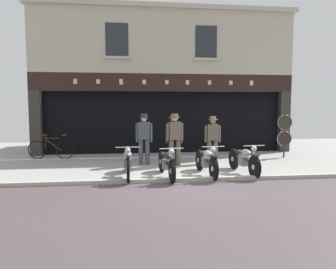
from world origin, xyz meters
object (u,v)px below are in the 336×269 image
motorcycle_left (128,162)px  shopkeeper_center (174,137)px  advert_board_near (125,114)px  salesman_right (213,137)px  tyre_sign_pole (285,131)px  leaning_bicycle (51,149)px  motorcycle_center_right (244,159)px  assistant_far_right (175,137)px  motorcycle_center_left (167,162)px  salesman_left (144,136)px  motorcycle_center (206,161)px

motorcycle_left → shopkeeper_center: size_ratio=1.22×
shopkeeper_center → advert_board_near: size_ratio=1.60×
salesman_right → advert_board_near: 4.16m
salesman_right → tyre_sign_pole: tyre_sign_pole is taller
advert_board_near → leaning_bicycle: bearing=-158.2°
motorcycle_center_right → assistant_far_right: size_ratio=1.17×
motorcycle_center_left → leaning_bicycle: leaning_bicycle is taller
shopkeeper_center → assistant_far_right: assistant_far_right is taller
salesman_right → assistant_far_right: 1.41m
salesman_right → motorcycle_left: bearing=37.0°
motorcycle_left → salesman_left: bearing=-107.5°
shopkeeper_center → assistant_far_right: (0.01, -0.16, 0.01)m
salesman_left → advert_board_near: advert_board_near is taller
motorcycle_center → salesman_left: bearing=-51.8°
motorcycle_left → salesman_right: size_ratio=1.28×
tyre_sign_pole → leaning_bicycle: (-8.87, 0.79, -0.65)m
motorcycle_center → salesman_right: bearing=-113.0°
salesman_left → leaning_bicycle: bearing=-17.2°
assistant_far_right → tyre_sign_pole: (4.42, 1.15, 0.06)m
shopkeeper_center → salesman_right: size_ratio=1.05×
motorcycle_center_left → motorcycle_center: (1.15, 0.11, 0.01)m
motorcycle_center → motorcycle_center_right: bearing=-178.9°
salesman_left → motorcycle_left: bearing=82.2°
motorcycle_center_right → salesman_right: 1.96m
assistant_far_right → motorcycle_center: bearing=107.6°
motorcycle_left → leaning_bicycle: size_ratio=1.19×
salesman_right → leaning_bicycle: salesman_right is taller
leaning_bicycle → salesman_left: bearing=71.7°
motorcycle_center_left → assistant_far_right: 1.87m
motorcycle_center_right → salesman_right: size_ratio=1.24×
motorcycle_center_left → salesman_right: (1.85, 2.05, 0.48)m
salesman_left → advert_board_near: size_ratio=1.62×
salesman_left → shopkeeper_center: bearing=-178.4°
shopkeeper_center → salesman_right: 1.39m
motorcycle_center_right → leaning_bicycle: leaning_bicycle is taller
leaning_bicycle → salesman_right: bearing=81.9°
motorcycle_center → salesman_left: (-1.68, 1.90, 0.53)m
motorcycle_center → tyre_sign_pole: bearing=-146.9°
salesman_right → tyre_sign_pole: (3.05, 0.82, 0.12)m
motorcycle_center → salesman_right: 2.12m
salesman_left → assistant_far_right: size_ratio=1.00×
motorcycle_center → salesman_right: size_ratio=1.24×
leaning_bicycle → motorcycle_center_right: bearing=68.4°
motorcycle_center_left → motorcycle_center: motorcycle_center is taller
salesman_left → advert_board_near: bearing=-67.7°
motorcycle_left → motorcycle_center_left: 1.08m
motorcycle_center_left → leaning_bicycle: size_ratio=1.18×
motorcycle_center → motorcycle_center_left: bearing=2.1°
motorcycle_center_right → assistant_far_right: (-1.81, 1.53, 0.54)m
motorcycle_center_right → salesman_left: 3.40m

